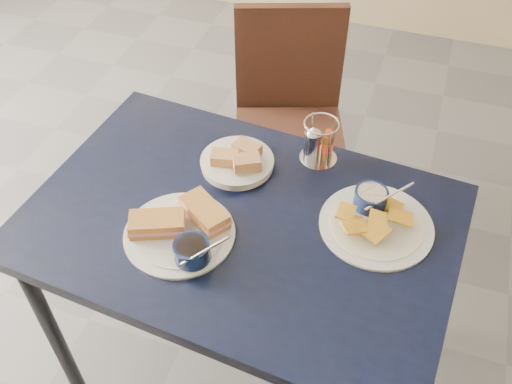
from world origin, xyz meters
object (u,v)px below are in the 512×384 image
(bread_basket, at_px, (238,161))
(sandwich_plate, at_px, (182,229))
(chair_far, at_px, (296,108))
(condiment_caddy, at_px, (318,144))
(plantain_plate, at_px, (374,217))
(dining_table, at_px, (241,236))

(bread_basket, bearing_deg, sandwich_plate, -98.80)
(chair_far, relative_size, condiment_caddy, 6.51)
(sandwich_plate, height_order, plantain_plate, same)
(condiment_caddy, bearing_deg, sandwich_plate, -122.31)
(sandwich_plate, relative_size, plantain_plate, 1.04)
(dining_table, height_order, sandwich_plate, sandwich_plate)
(chair_far, relative_size, plantain_plate, 2.98)
(bread_basket, distance_m, condiment_caddy, 0.24)
(dining_table, relative_size, condiment_caddy, 8.72)
(plantain_plate, distance_m, bread_basket, 0.42)
(dining_table, xyz_separation_m, plantain_plate, (0.34, 0.10, 0.09))
(plantain_plate, bearing_deg, bread_basket, 168.36)
(chair_far, height_order, sandwich_plate, chair_far)
(sandwich_plate, relative_size, condiment_caddy, 2.27)
(dining_table, distance_m, sandwich_plate, 0.19)
(dining_table, distance_m, plantain_plate, 0.36)
(chair_far, distance_m, bread_basket, 0.68)
(dining_table, xyz_separation_m, sandwich_plate, (-0.12, -0.10, 0.10))
(chair_far, xyz_separation_m, sandwich_plate, (-0.05, -0.92, 0.27))
(dining_table, xyz_separation_m, bread_basket, (-0.07, 0.19, 0.09))
(sandwich_plate, bearing_deg, plantain_plate, 24.35)
(plantain_plate, bearing_deg, chair_far, 119.31)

